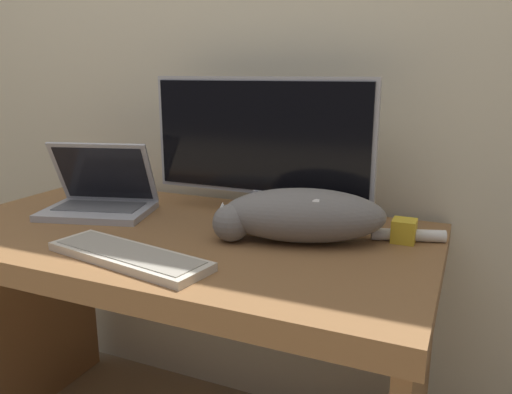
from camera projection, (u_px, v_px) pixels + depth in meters
wall_back at (242, 37)px, 1.63m from camera, size 6.40×0.06×2.60m
desk at (180, 287)px, 1.42m from camera, size 1.38×0.74×0.77m
monitor at (260, 149)px, 1.44m from camera, size 0.67×0.23×0.41m
laptop at (100, 199)px, 1.54m from camera, size 0.36×0.30×0.22m
external_keyboard at (128, 256)px, 1.16m from camera, size 0.44×0.20×0.02m
cat at (300, 215)px, 1.28m from camera, size 0.57×0.29×0.14m
small_toy at (404, 231)px, 1.28m from camera, size 0.06×0.06×0.06m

